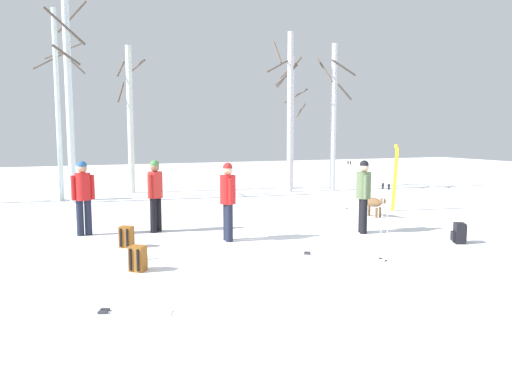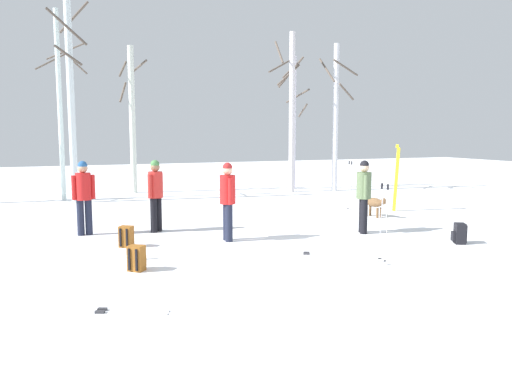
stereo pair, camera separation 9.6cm
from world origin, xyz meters
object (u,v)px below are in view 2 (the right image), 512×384
Objects in this scene: person_1 at (228,196)px; birch_tree_2 at (71,96)px; birch_tree_5 at (293,120)px; water_bottle_0 at (140,253)px; person_2 at (364,192)px; ski_pair_planted_0 at (396,178)px; person_3 at (84,193)px; birch_tree_3 at (132,118)px; birch_tree_1 at (60,103)px; birch_tree_6 at (336,115)px; dog at (375,203)px; person_0 at (156,191)px; ski_poles_0 at (350,185)px; ski_pair_lying_1 at (304,254)px; backpack_2 at (459,234)px; ski_pair_lying_0 at (105,312)px; backpack_1 at (127,237)px; birch_tree_4 at (291,110)px; ski_poles_1 at (384,221)px; backpack_0 at (137,258)px.

person_1 is 8.54m from birch_tree_2.
water_bottle_0 is at bearing -129.13° from birch_tree_5.
person_2 is 0.85× the size of ski_pair_planted_0.
person_3 is 8.49m from birch_tree_3.
birch_tree_1 is 10.34m from birch_tree_6.
dog is 0.13× the size of birch_tree_1.
person_0 reaches higher than ski_poles_0.
person_1 is at bearing -161.17° from ski_pair_planted_0.
birch_tree_3 reaches higher than person_3.
backpack_2 is (3.52, -0.36, 0.20)m from ski_pair_lying_1.
backpack_1 reaches higher than ski_pair_lying_0.
dog is (7.70, -0.40, -0.59)m from person_3.
birch_tree_4 is (5.87, -2.03, 0.33)m from birch_tree_3.
birch_tree_3 is 1.03× the size of birch_tree_5.
birch_tree_2 reaches higher than birch_tree_5.
birch_tree_1 is at bearing 110.98° from birch_tree_2.
backpack_2 is (2.50, 0.76, -0.56)m from ski_poles_1.
birch_tree_1 is 8.50m from birch_tree_4.
backpack_0 is 12.41m from birch_tree_4.
backpack_2 is (7.36, -3.92, -0.77)m from person_3.
birch_tree_4 is at bearing 0.77° from birch_tree_2.
birch_tree_4 is (-0.74, 5.69, 2.26)m from ski_pair_planted_0.
backpack_1 is 0.07× the size of birch_tree_4.
birch_tree_5 is at bearing -9.18° from birch_tree_3.
birch_tree_5 is (8.69, 6.91, 1.91)m from person_3.
dog is at bearing 84.51° from backpack_2.
birch_tree_5 is (0.99, 7.30, 2.51)m from dog.
dog reaches higher than ski_pair_lying_1.
ski_pair_planted_0 is (6.00, 2.05, 0.02)m from person_1.
birch_tree_5 is at bearing 134.08° from birch_tree_6.
ski_poles_0 is 3.43× the size of backpack_1.
ski_pair_lying_1 is at bearing -130.96° from ski_poles_0.
ski_poles_1 reaches higher than backpack_0.
person_0 reaches higher than backpack_2.
ski_poles_0 is at bearing 5.84° from person_3.
ski_poles_1 is at bearing -129.26° from ski_pair_planted_0.
person_2 is at bearing -19.79° from person_3.
birch_tree_4 is 1.86m from birch_tree_6.
dog reaches higher than backpack_1.
birch_tree_2 is at bearing 178.84° from birch_tree_6.
person_0 and person_1 have the same top height.
person_2 reaches higher than ski_pair_lying_1.
water_bottle_0 is (-0.78, -2.53, -0.86)m from person_0.
birch_tree_5 reaches higher than backpack_2.
ski_pair_planted_0 is at bearing -88.45° from birch_tree_5.
person_3 is 1.95× the size of dog.
backpack_0 is at bearing -155.52° from ski_pair_planted_0.
birch_tree_3 is at bearing 93.56° from person_1.
birch_tree_1 reaches higher than birch_tree_5.
ski_pair_lying_0 is at bearing -129.11° from person_1.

